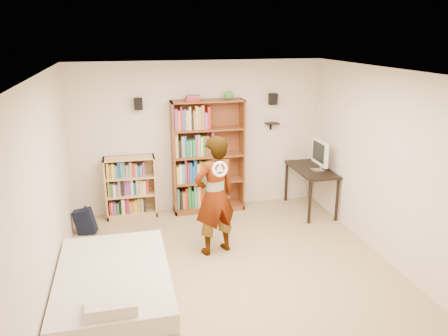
# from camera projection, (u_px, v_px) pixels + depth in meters

# --- Properties ---
(ground) EXTENTS (4.50, 5.00, 0.01)m
(ground) POSITION_uv_depth(u_px,v_px,m) (234.00, 274.00, 5.95)
(ground) COLOR tan
(ground) RESTS_ON ground
(room_shell) EXTENTS (4.52, 5.02, 2.71)m
(room_shell) POSITION_uv_depth(u_px,v_px,m) (235.00, 150.00, 5.43)
(room_shell) COLOR beige
(room_shell) RESTS_ON ground
(crown_molding) EXTENTS (4.50, 5.00, 0.06)m
(crown_molding) POSITION_uv_depth(u_px,v_px,m) (235.00, 75.00, 5.15)
(crown_molding) COLOR silver
(crown_molding) RESTS_ON room_shell
(speaker_left) EXTENTS (0.14, 0.12, 0.20)m
(speaker_left) POSITION_uv_depth(u_px,v_px,m) (138.00, 104.00, 7.35)
(speaker_left) COLOR black
(speaker_left) RESTS_ON room_shell
(speaker_right) EXTENTS (0.14, 0.12, 0.20)m
(speaker_right) POSITION_uv_depth(u_px,v_px,m) (273.00, 99.00, 7.88)
(speaker_right) COLOR black
(speaker_right) RESTS_ON room_shell
(wall_shelf) EXTENTS (0.25, 0.16, 0.02)m
(wall_shelf) POSITION_uv_depth(u_px,v_px,m) (272.00, 123.00, 8.02)
(wall_shelf) COLOR black
(wall_shelf) RESTS_ON room_shell
(tall_bookshelf) EXTENTS (1.28, 0.37, 2.03)m
(tall_bookshelf) POSITION_uv_depth(u_px,v_px,m) (208.00, 157.00, 7.82)
(tall_bookshelf) COLOR brown
(tall_bookshelf) RESTS_ON ground
(low_bookshelf) EXTENTS (0.88, 0.33, 1.09)m
(low_bookshelf) POSITION_uv_depth(u_px,v_px,m) (131.00, 187.00, 7.68)
(low_bookshelf) COLOR tan
(low_bookshelf) RESTS_ON ground
(computer_desk) EXTENTS (0.59, 1.18, 0.81)m
(computer_desk) POSITION_uv_depth(u_px,v_px,m) (310.00, 189.00, 7.98)
(computer_desk) COLOR black
(computer_desk) RESTS_ON ground
(imac) EXTENTS (0.16, 0.56, 0.55)m
(imac) POSITION_uv_depth(u_px,v_px,m) (319.00, 156.00, 7.67)
(imac) COLOR silver
(imac) RESTS_ON computer_desk
(daybed) EXTENTS (1.33, 2.04, 0.60)m
(daybed) POSITION_uv_depth(u_px,v_px,m) (114.00, 284.00, 5.17)
(daybed) COLOR beige
(daybed) RESTS_ON ground
(person) EXTENTS (0.75, 0.61, 1.79)m
(person) POSITION_uv_depth(u_px,v_px,m) (215.00, 196.00, 6.31)
(person) COLOR black
(person) RESTS_ON ground
(wii_wheel) EXTENTS (0.22, 0.08, 0.22)m
(wii_wheel) POSITION_uv_depth(u_px,v_px,m) (220.00, 169.00, 5.85)
(wii_wheel) COLOR silver
(wii_wheel) RESTS_ON person
(navy_bag) EXTENTS (0.36, 0.27, 0.44)m
(navy_bag) POSITION_uv_depth(u_px,v_px,m) (85.00, 221.00, 7.09)
(navy_bag) COLOR black
(navy_bag) RESTS_ON ground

